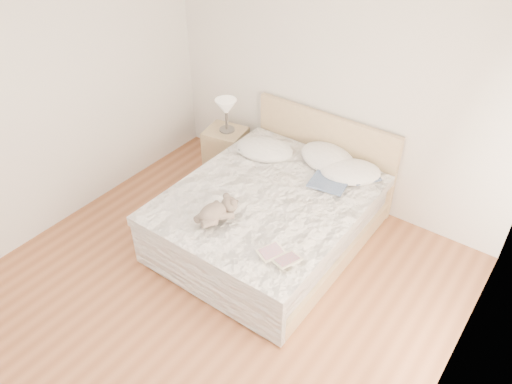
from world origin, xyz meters
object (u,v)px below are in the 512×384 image
at_px(nightstand, 226,151).
at_px(table_lamp, 226,109).
at_px(childrens_book, 279,256).
at_px(bed, 273,214).
at_px(photo_book, 251,151).
at_px(teddy_bear, 213,218).

xyz_separation_m(nightstand, table_lamp, (0.02, 0.02, 0.56)).
bearing_deg(nightstand, childrens_book, -39.53).
height_order(bed, nightstand, bed).
xyz_separation_m(photo_book, childrens_book, (1.14, -1.16, 0.00)).
distance_m(photo_book, teddy_bear, 1.19).
distance_m(bed, childrens_book, 1.00).
bearing_deg(photo_book, teddy_bear, -88.91).
relative_size(nightstand, teddy_bear, 1.58).
bearing_deg(table_lamp, teddy_bear, -55.13).
height_order(bed, table_lamp, bed).
height_order(nightstand, teddy_bear, teddy_bear).
relative_size(photo_book, childrens_book, 0.94).
height_order(table_lamp, teddy_bear, table_lamp).
relative_size(bed, nightstand, 3.83).
relative_size(photo_book, teddy_bear, 0.86).
relative_size(bed, photo_book, 7.05).
bearing_deg(teddy_bear, nightstand, 138.47).
relative_size(childrens_book, teddy_bear, 0.91).
height_order(childrens_book, teddy_bear, teddy_bear).
height_order(bed, photo_book, bed).
xyz_separation_m(nightstand, teddy_bear, (1.00, -1.39, 0.37)).
relative_size(table_lamp, photo_book, 1.30).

